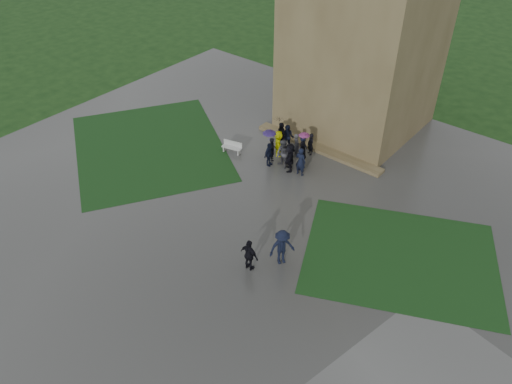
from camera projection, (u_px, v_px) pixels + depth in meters
The scene contains 9 objects.
ground at pixel (201, 236), 25.21m from camera, with size 120.00×120.00×0.00m, color black.
plaza at pixel (227, 217), 26.44m from camera, with size 34.00×34.00×0.02m, color #373735.
lawn_inset_left at pixel (150, 147), 31.96m from camera, with size 11.00×9.00×0.01m, color black.
lawn_inset_right at pixel (400, 257), 23.98m from camera, with size 9.00×7.00×0.01m, color black.
tower_plinth at pixel (318, 148), 31.67m from camera, with size 9.00×0.80×0.22m, color brown.
bench at pixel (232, 147), 31.24m from camera, with size 1.34×0.70×0.74m.
visitor_cluster at pixel (287, 147), 30.05m from camera, with size 3.54×3.36×2.61m.
pedestrian_mid at pixel (282, 247), 23.16m from camera, with size 1.24×0.64×1.92m, color black.
pedestrian_near at pixel (249, 255), 22.89m from camera, with size 1.00×0.57×1.71m, color black.
Camera 1 is at (14.04, -12.72, 17.01)m, focal length 35.00 mm.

